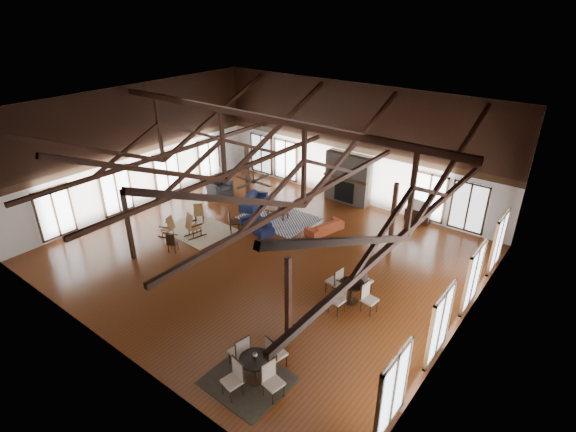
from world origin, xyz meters
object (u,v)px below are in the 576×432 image
Objects in this scene: sofa_navy_left at (254,200)px; sofa_orange at (325,226)px; sofa_navy_front at (257,225)px; cafe_table_far at (351,289)px; tv_console at (418,216)px; armchair at (219,188)px; coffee_table at (278,210)px; cafe_table_near at (255,365)px.

sofa_navy_left is 4.41m from sofa_orange.
sofa_orange is at bearing 51.76° from sofa_navy_front.
cafe_table_far is at bearing -134.31° from sofa_navy_left.
sofa_navy_left is 8.09m from tv_console.
armchair is (-2.40, -0.06, 0.10)m from sofa_navy_left.
tv_console reaches higher than coffee_table.
coffee_table is at bearing -87.02° from armchair.
sofa_orange is at bearing -9.62° from coffee_table.
armchair is at bearing -160.22° from tv_console.
sofa_navy_left is at bearing -76.64° from sofa_orange.
cafe_table_near is at bearing -156.47° from sofa_navy_left.
sofa_navy_front is at bearing -107.18° from armchair.
cafe_table_far is at bearing 86.65° from cafe_table_near.
cafe_table_near is (7.73, -8.62, 0.25)m from sofa_navy_left.
cafe_table_far reaches higher than sofa_orange.
armchair is (-4.26, 1.82, 0.12)m from sofa_navy_front.
cafe_table_near reaches higher than coffee_table.
tv_console is at bearing 21.04° from coffee_table.
sofa_orange is at bearing -84.63° from armchair.
cafe_table_near reaches higher than armchair.
cafe_table_far reaches higher than armchair.
coffee_table is 10.23m from cafe_table_near.
cafe_table_far is (6.20, -3.62, 0.17)m from coffee_table.
armchair is 10.33m from tv_console.
tv_console is at bearing 61.40° from sofa_navy_front.
sofa_orange is 1.53× the size of armchair.
coffee_table is 4.20m from armchair.
sofa_orange is (2.54, 1.75, -0.01)m from sofa_navy_front.
cafe_table_near is at bearing -88.11° from tv_console.
sofa_navy_front is at bearing -40.36° from sofa_orange.
coffee_table is at bearing -146.07° from tv_console.
armchair is 0.57× the size of cafe_table_near.
coffee_table is at bearing -117.07° from sofa_navy_left.
sofa_navy_left is at bearing 151.93° from sofa_navy_front.
sofa_navy_left is at bearing 131.86° from cafe_table_near.
tv_console is at bearing -83.18° from sofa_navy_left.
tv_console is (9.72, 3.50, -0.10)m from armchair.
sofa_orange is 0.87× the size of cafe_table_near.
coffee_table is (-2.60, -0.15, 0.10)m from sofa_orange.
cafe_table_near is (5.86, -6.74, 0.27)m from sofa_navy_front.
cafe_table_far is at bearing -84.74° from tv_console.
sofa_navy_front is 0.90× the size of cafe_table_far.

